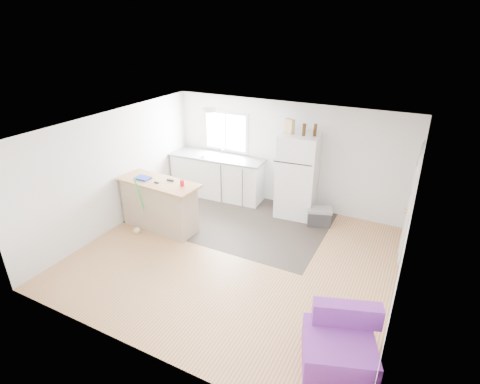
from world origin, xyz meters
name	(u,v)px	position (x,y,z in m)	size (l,w,h in m)	color
room	(235,198)	(0.00, 0.00, 1.20)	(5.51, 5.01, 2.41)	#A36944
vinyl_zone	(232,218)	(-0.73, 1.25, 0.00)	(4.05, 2.50, 0.00)	#373129
window	(226,131)	(-1.55, 2.49, 1.55)	(1.18, 0.06, 0.98)	white
interior_door	(411,203)	(2.72, 1.55, 1.02)	(0.11, 0.92, 2.10)	white
ceiling_fixture	(209,110)	(-1.20, 1.20, 2.36)	(0.30, 0.30, 0.07)	white
kitchen_cabinets	(218,176)	(-1.60, 2.14, 0.52)	(2.35, 0.87, 1.33)	white
peninsula	(159,205)	(-1.87, 0.22, 0.54)	(1.76, 0.76, 1.06)	tan
refrigerator	(298,176)	(0.42, 2.10, 0.92)	(0.88, 0.84, 1.84)	white
cooler	(319,216)	(1.04, 1.85, 0.20)	(0.59, 0.49, 0.38)	#2E2E31
purple_seat	(339,345)	(2.26, -1.47, 0.26)	(1.09, 1.08, 0.72)	purple
cleaner_jug	(170,226)	(-1.58, 0.15, 0.14)	(0.17, 0.14, 0.32)	white
mop	(138,223)	(-2.13, -0.17, 0.23)	(0.24, 0.36, 1.27)	green
red_cup	(182,183)	(-1.28, 0.26, 1.12)	(0.08, 0.08, 0.12)	red
blue_tray	(143,178)	(-2.20, 0.19, 1.08)	(0.30, 0.22, 0.04)	#1232B0
tool_a	(170,180)	(-1.64, 0.35, 1.07)	(0.14, 0.05, 0.03)	black
tool_b	(156,183)	(-1.81, 0.13, 1.07)	(0.10, 0.04, 0.03)	black
cardboard_box	(290,126)	(0.19, 2.07, 1.99)	(0.20, 0.10, 0.30)	tan
bottle_left	(304,130)	(0.52, 2.02, 1.96)	(0.07, 0.07, 0.25)	#351E09
bottle_right	(315,130)	(0.72, 2.10, 1.96)	(0.07, 0.07, 0.25)	#351E09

